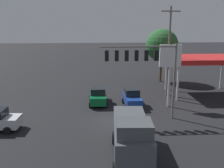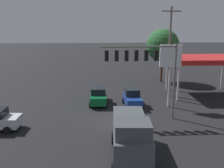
{
  "view_description": "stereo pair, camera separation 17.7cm",
  "coord_description": "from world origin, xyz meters",
  "px_view_note": "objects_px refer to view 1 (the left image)",
  "views": [
    {
      "loc": [
        1.5,
        22.3,
        9.19
      ],
      "look_at": [
        0.0,
        -2.0,
        3.25
      ],
      "focal_mm": 40.0,
      "sensor_mm": 36.0,
      "label": 1
    },
    {
      "loc": [
        1.32,
        22.31,
        9.19
      ],
      "look_at": [
        0.0,
        -2.0,
        3.25
      ],
      "focal_mm": 40.0,
      "sensor_mm": 36.0,
      "label": 2
    }
  ],
  "objects_px": {
    "traffic_signal_assembly": "(143,61)",
    "hatchback_crossing": "(132,98)",
    "delivery_truck": "(131,137)",
    "sedan_waiting": "(98,96)",
    "street_tree": "(162,45)",
    "utility_pole": "(169,50)",
    "price_sign": "(170,60)"
  },
  "relations": [
    {
      "from": "utility_pole",
      "to": "hatchback_crossing",
      "type": "bearing_deg",
      "value": 38.05
    },
    {
      "from": "utility_pole",
      "to": "sedan_waiting",
      "type": "xyz_separation_m",
      "value": [
        8.99,
        2.88,
        -4.96
      ]
    },
    {
      "from": "delivery_truck",
      "to": "sedan_waiting",
      "type": "distance_m",
      "value": 12.8
    },
    {
      "from": "traffic_signal_assembly",
      "to": "hatchback_crossing",
      "type": "bearing_deg",
      "value": -84.81
    },
    {
      "from": "utility_pole",
      "to": "price_sign",
      "type": "relative_size",
      "value": 1.61
    },
    {
      "from": "hatchback_crossing",
      "to": "street_tree",
      "type": "bearing_deg",
      "value": 150.04
    },
    {
      "from": "traffic_signal_assembly",
      "to": "sedan_waiting",
      "type": "distance_m",
      "value": 8.19
    },
    {
      "from": "traffic_signal_assembly",
      "to": "delivery_truck",
      "type": "xyz_separation_m",
      "value": [
        2.05,
        7.48,
        -4.06
      ]
    },
    {
      "from": "traffic_signal_assembly",
      "to": "street_tree",
      "type": "bearing_deg",
      "value": -110.42
    },
    {
      "from": "utility_pole",
      "to": "street_tree",
      "type": "height_order",
      "value": "utility_pole"
    },
    {
      "from": "street_tree",
      "to": "delivery_truck",
      "type": "bearing_deg",
      "value": 71.18
    },
    {
      "from": "traffic_signal_assembly",
      "to": "hatchback_crossing",
      "type": "relative_size",
      "value": 1.91
    },
    {
      "from": "sedan_waiting",
      "to": "street_tree",
      "type": "relative_size",
      "value": 0.52
    },
    {
      "from": "street_tree",
      "to": "sedan_waiting",
      "type": "bearing_deg",
      "value": 46.97
    },
    {
      "from": "price_sign",
      "to": "delivery_truck",
      "type": "bearing_deg",
      "value": 62.54
    },
    {
      "from": "utility_pole",
      "to": "price_sign",
      "type": "height_order",
      "value": "utility_pole"
    },
    {
      "from": "sedan_waiting",
      "to": "delivery_truck",
      "type": "bearing_deg",
      "value": 9.6
    },
    {
      "from": "traffic_signal_assembly",
      "to": "utility_pole",
      "type": "height_order",
      "value": "utility_pole"
    },
    {
      "from": "sedan_waiting",
      "to": "traffic_signal_assembly",
      "type": "bearing_deg",
      "value": 39.37
    },
    {
      "from": "traffic_signal_assembly",
      "to": "delivery_truck",
      "type": "distance_m",
      "value": 8.75
    },
    {
      "from": "utility_pole",
      "to": "hatchback_crossing",
      "type": "relative_size",
      "value": 2.91
    },
    {
      "from": "traffic_signal_assembly",
      "to": "hatchback_crossing",
      "type": "xyz_separation_m",
      "value": [
        0.36,
        -3.98,
        -4.8
      ]
    },
    {
      "from": "utility_pole",
      "to": "street_tree",
      "type": "xyz_separation_m",
      "value": [
        -1.2,
        -8.04,
        -0.06
      ]
    },
    {
      "from": "traffic_signal_assembly",
      "to": "street_tree",
      "type": "height_order",
      "value": "street_tree"
    },
    {
      "from": "traffic_signal_assembly",
      "to": "utility_pole",
      "type": "relative_size",
      "value": 0.66
    },
    {
      "from": "price_sign",
      "to": "hatchback_crossing",
      "type": "relative_size",
      "value": 1.81
    },
    {
      "from": "street_tree",
      "to": "traffic_signal_assembly",
      "type": "bearing_deg",
      "value": 69.58
    },
    {
      "from": "price_sign",
      "to": "sedan_waiting",
      "type": "xyz_separation_m",
      "value": [
        7.9,
        -1.59,
        -4.33
      ]
    },
    {
      "from": "utility_pole",
      "to": "sedan_waiting",
      "type": "height_order",
      "value": "utility_pole"
    },
    {
      "from": "traffic_signal_assembly",
      "to": "utility_pole",
      "type": "bearing_deg",
      "value": -120.8
    },
    {
      "from": "traffic_signal_assembly",
      "to": "price_sign",
      "type": "relative_size",
      "value": 1.06
    },
    {
      "from": "delivery_truck",
      "to": "hatchback_crossing",
      "type": "distance_m",
      "value": 11.61
    }
  ]
}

